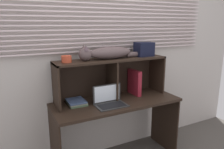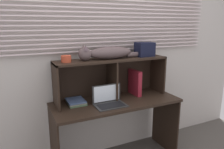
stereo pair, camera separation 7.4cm
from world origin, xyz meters
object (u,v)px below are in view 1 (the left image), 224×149
laptop (110,101)px  book_stack (76,102)px  storage_box (144,49)px  cat (108,53)px  binder_upright (134,82)px  small_basket (67,59)px

laptop → book_stack: 0.37m
book_stack → storage_box: storage_box is taller
storage_box → cat: bearing=180.0°
laptop → binder_upright: binder_upright is taller
laptop → small_basket: bearing=155.2°
cat → laptop: cat is taller
laptop → binder_upright: (0.43, 0.19, 0.11)m
cat → binder_upright: cat is taller
binder_upright → storage_box: size_ratio=1.45×
cat → binder_upright: (0.36, -0.00, -0.39)m
cat → laptop: (-0.07, -0.19, -0.49)m
cat → book_stack: 0.64m
laptop → small_basket: 0.64m
laptop → storage_box: storage_box is taller
binder_upright → storage_box: 0.42m
binder_upright → small_basket: bearing=180.0°
small_basket → storage_box: 0.96m
book_stack → small_basket: small_basket is taller
binder_upright → small_basket: small_basket is taller
cat → book_stack: (-0.39, -0.00, -0.51)m
binder_upright → small_basket: size_ratio=2.95×
book_stack → storage_box: (0.88, 0.00, 0.53)m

